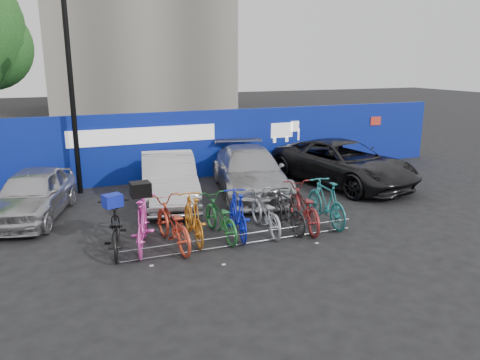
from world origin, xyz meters
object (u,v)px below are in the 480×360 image
bike_7 (286,210)px  bike_9 (326,202)px  lamppost (71,89)px  bike_3 (193,218)px  bike_1 (142,223)px  bike_rack (245,239)px  bike_5 (238,214)px  bike_8 (303,207)px  car_0 (33,194)px  bike_6 (265,212)px  car_3 (343,163)px  car_2 (250,171)px  car_1 (169,179)px  bike_2 (172,224)px  bike_0 (114,229)px  bike_4 (220,217)px

bike_7 → bike_9: 1.15m
lamppost → bike_3: lamppost is taller
bike_1 → bike_9: (4.67, -0.11, -0.02)m
bike_rack → bike_7: 1.49m
bike_3 → bike_5: (1.08, -0.07, -0.01)m
bike_3 → bike_8: bearing=179.8°
bike_7 → bike_1: bearing=-6.2°
car_0 → bike_7: size_ratio=2.23×
bike_rack → bike_6: bearing=38.7°
car_3 → bike_9: 4.23m
bike_1 → car_0: bearing=-39.2°
lamppost → bike_rack: 7.48m
bike_rack → bike_5: bearing=82.5°
car_2 → bike_6: 3.51m
lamppost → car_1: size_ratio=1.41×
bike_2 → bike_7: bike_2 is taller
car_0 → car_1: (3.69, 0.08, 0.05)m
bike_3 → lamppost: bearing=-64.0°
bike_0 → bike_2: bike_2 is taller
bike_rack → bike_1: bike_1 is taller
car_1 → bike_1: bearing=-102.4°
lamppost → bike_7: (4.54, -5.45, -2.75)m
car_0 → bike_4: size_ratio=2.05×
lamppost → bike_4: (2.85, -5.30, -2.77)m
bike_rack → bike_0: (-2.78, 0.76, 0.35)m
car_2 → car_0: bearing=-166.8°
lamppost → bike_5: bearing=-58.5°
bike_7 → bike_8: bearing=174.7°
car_3 → bike_1: bearing=-169.5°
bike_3 → bike_9: (3.49, -0.14, 0.03)m
bike_1 → bike_9: 4.67m
car_0 → bike_9: car_0 is taller
car_3 → bike_rack: bearing=-156.2°
lamppost → car_3: size_ratio=1.15×
bike_6 → bike_1: bearing=2.7°
lamppost → bike_rack: bearing=-61.9°
bike_0 → bike_4: bearing=-174.1°
lamppost → car_0: lamppost is taller
car_0 → bike_4: 5.23m
bike_9 → bike_5: bearing=1.6°
lamppost → car_3: bearing=-14.5°
car_1 → bike_4: (0.45, -3.27, -0.22)m
bike_6 → bike_0: bearing=1.7°
bike_1 → bike_0: bearing=8.3°
bike_rack → bike_4: (-0.35, 0.70, 0.34)m
bike_2 → bike_3: size_ratio=1.11×
car_3 → bike_6: car_3 is taller
bike_0 → bike_3: bearing=-174.0°
car_0 → car_2: car_2 is taller
car_0 → car_3: bearing=16.5°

